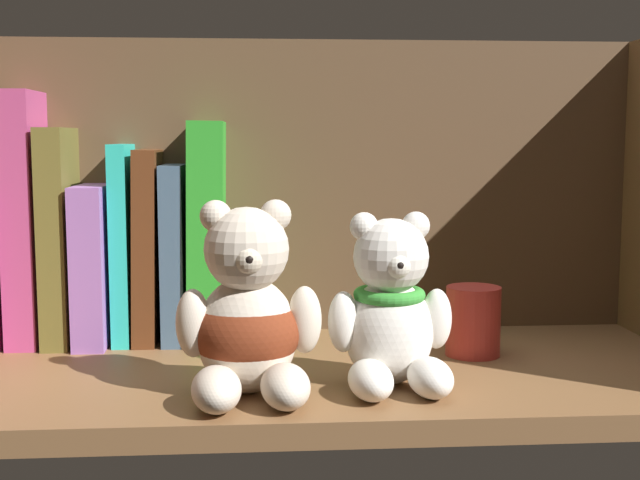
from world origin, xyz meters
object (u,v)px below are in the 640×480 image
at_px(book_3, 64,235).
at_px(pillar_candle, 473,321).
at_px(book_6, 149,244).
at_px(book_7, 176,252).
at_px(teddy_bear_larger, 247,319).
at_px(teddy_bear_smaller, 391,313).
at_px(book_4, 98,262).
at_px(book_2, 30,218).
at_px(book_5, 125,242).
at_px(book_8, 208,231).

distance_m(book_3, pillar_candle, 0.40).
xyz_separation_m(book_6, book_7, (0.03, 0.00, -0.01)).
distance_m(book_3, teddy_bear_larger, 0.27).
distance_m(book_3, teddy_bear_smaller, 0.35).
relative_size(book_3, book_7, 1.20).
distance_m(book_4, book_7, 0.08).
relative_size(book_2, book_5, 1.26).
xyz_separation_m(teddy_bear_larger, pillar_candle, (0.20, 0.11, -0.03)).
bearing_deg(book_2, book_7, 0.00).
relative_size(book_3, book_6, 1.11).
bearing_deg(teddy_bear_smaller, pillar_candle, 45.28).
height_order(book_6, pillar_candle, book_6).
bearing_deg(pillar_candle, book_3, 166.43).
relative_size(book_4, book_6, 0.82).
height_order(book_7, pillar_candle, book_7).
height_order(book_7, teddy_bear_larger, book_7).
xyz_separation_m(book_8, teddy_bear_larger, (0.04, -0.20, -0.05)).
distance_m(book_6, book_7, 0.03).
bearing_deg(book_8, book_3, 180.00).
height_order(book_2, book_5, book_2).
bearing_deg(book_6, pillar_candle, -17.09).
xyz_separation_m(book_6, pillar_candle, (0.30, -0.09, -0.06)).
distance_m(book_2, teddy_bear_larger, 0.30).
bearing_deg(book_3, teddy_bear_larger, -47.74).
xyz_separation_m(book_3, book_4, (0.03, 0.00, -0.03)).
bearing_deg(teddy_bear_larger, book_2, 136.87).
relative_size(book_2, book_3, 1.17).
distance_m(book_2, book_6, 0.12).
distance_m(teddy_bear_larger, teddy_bear_smaller, 0.11).
bearing_deg(book_4, book_7, 0.00).
height_order(book_3, book_4, book_3).
distance_m(book_6, teddy_bear_larger, 0.22).
distance_m(teddy_bear_smaller, pillar_candle, 0.13).
distance_m(book_4, teddy_bear_larger, 0.25).
distance_m(book_7, teddy_bear_smaller, 0.26).
bearing_deg(teddy_bear_larger, book_4, 126.81).
xyz_separation_m(book_4, teddy_bear_larger, (0.15, -0.20, -0.02)).
height_order(book_5, book_7, book_5).
bearing_deg(book_2, book_6, 0.00).
distance_m(book_5, book_7, 0.05).
height_order(book_2, pillar_candle, book_2).
distance_m(book_5, teddy_bear_smaller, 0.30).
bearing_deg(book_2, book_8, 0.00).
bearing_deg(book_7, book_6, 180.00).
relative_size(book_5, book_7, 1.11).
relative_size(book_8, teddy_bear_larger, 1.41).
bearing_deg(teddy_bear_larger, book_7, 109.97).
relative_size(book_5, book_8, 0.90).
relative_size(book_7, book_8, 0.81).
relative_size(book_4, teddy_bear_larger, 1.01).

